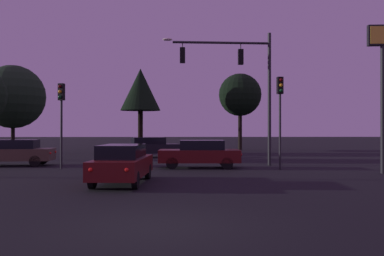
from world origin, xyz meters
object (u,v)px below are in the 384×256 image
car_nearside_lane (122,163)px  tree_left_far (13,97)px  traffic_signal_mast_arm (241,75)px  car_crossing_left (200,153)px  car_crossing_right (13,152)px  tree_behind_sign (140,90)px  traffic_light_corner_left (61,109)px  traffic_light_corner_right (280,104)px  tree_right_cluster (240,95)px  store_sign_illuminated (383,65)px  car_far_lane (150,147)px

car_nearside_lane → tree_left_far: bearing=121.0°
traffic_signal_mast_arm → car_crossing_left: bearing=-150.1°
car_nearside_lane → car_crossing_right: 10.97m
traffic_signal_mast_arm → tree_left_far: traffic_signal_mast_arm is taller
tree_behind_sign → tree_left_far: tree_behind_sign is taller
traffic_signal_mast_arm → traffic_light_corner_left: (-9.92, -1.82, -2.08)m
traffic_signal_mast_arm → tree_left_far: bearing=145.2°
traffic_light_corner_right → tree_right_cluster: bearing=87.1°
traffic_signal_mast_arm → traffic_light_corner_left: 10.30m
traffic_light_corner_right → tree_right_cluster: tree_right_cluster is taller
car_nearside_lane → tree_behind_sign: 25.86m
store_sign_illuminated → tree_right_cluster: (-3.36, 23.16, 0.49)m
tree_behind_sign → tree_right_cluster: bearing=6.6°
car_far_lane → car_crossing_right: bearing=-136.1°
car_far_lane → tree_right_cluster: (8.60, 11.23, 4.90)m
store_sign_illuminated → car_far_lane: bearing=135.1°
traffic_light_corner_left → car_crossing_right: bearing=148.7°
tree_behind_sign → store_sign_illuminated: bearing=-58.3°
car_crossing_left → tree_right_cluster: (5.25, 20.01, 4.90)m
car_crossing_right → tree_right_cluster: (16.02, 18.37, 4.89)m
car_crossing_right → car_far_lane: bearing=43.9°
car_far_lane → tree_behind_sign: (-1.61, 10.04, 5.26)m
car_crossing_right → car_far_lane: same height
car_nearside_lane → store_sign_illuminated: store_sign_illuminated is taller
car_far_lane → store_sign_illuminated: store_sign_illuminated is taller
car_crossing_right → tree_left_far: bearing=111.6°
traffic_light_corner_left → car_crossing_right: (-3.35, 2.03, -2.43)m
car_crossing_left → traffic_light_corner_left: bearing=-177.0°
tree_right_cluster → store_sign_illuminated: bearing=-81.7°
tree_right_cluster → tree_behind_sign: bearing=-173.4°
traffic_light_corner_right → car_crossing_right: size_ratio=1.03×
traffic_signal_mast_arm → car_crossing_right: size_ratio=1.64×
car_far_lane → tree_behind_sign: 11.45m
traffic_signal_mast_arm → tree_behind_sign: size_ratio=0.95×
tree_behind_sign → tree_right_cluster: (10.21, 1.19, -0.37)m
car_nearside_lane → car_crossing_right: bearing=132.5°
car_far_lane → tree_right_cluster: 14.96m
tree_right_cluster → car_far_lane: bearing=-127.4°
car_crossing_left → car_nearside_lane: bearing=-117.6°
tree_behind_sign → tree_left_far: bearing=-156.0°
traffic_light_corner_right → car_nearside_lane: traffic_light_corner_right is taller
car_crossing_left → car_far_lane: 9.40m
traffic_signal_mast_arm → tree_right_cluster: bearing=81.6°
traffic_light_corner_left → tree_behind_sign: 19.58m
traffic_light_corner_right → store_sign_illuminated: store_sign_illuminated is taller
traffic_light_corner_right → tree_behind_sign: size_ratio=0.59×
car_crossing_right → tree_right_cluster: 24.86m
traffic_light_corner_right → tree_left_far: (-19.84, 15.15, 1.55)m
traffic_light_corner_right → traffic_light_corner_left: bearing=176.5°
traffic_light_corner_right → tree_left_far: size_ratio=0.63×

